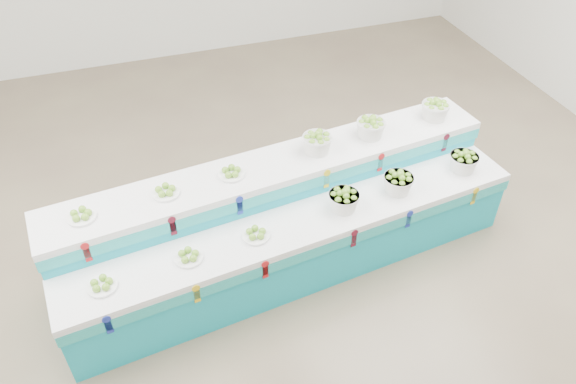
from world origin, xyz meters
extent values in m
plane|color=brown|center=(0.00, 0.00, 0.00)|extent=(10.00, 10.00, 0.00)
cylinder|color=white|center=(-1.48, -0.40, 0.76)|extent=(0.28, 0.28, 0.09)
cylinder|color=white|center=(-0.75, -0.32, 0.76)|extent=(0.28, 0.28, 0.09)
cylinder|color=white|center=(-0.13, -0.25, 0.76)|extent=(0.28, 0.28, 0.09)
cylinder|color=white|center=(-1.54, 0.15, 1.06)|extent=(0.28, 0.28, 0.09)
cylinder|color=white|center=(-0.82, 0.24, 1.06)|extent=(0.28, 0.28, 0.09)
cylinder|color=white|center=(-0.19, 0.31, 1.06)|extent=(0.28, 0.28, 0.09)
camera|label=1|loc=(-1.01, -3.69, 4.25)|focal=34.78mm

